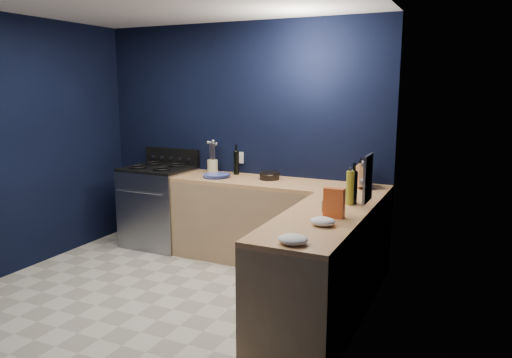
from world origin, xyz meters
The scene contains 27 objects.
floor centered at (0.00, 0.00, -0.01)m, with size 3.50×3.50×0.02m, color #BCB6A4.
wall_back centered at (0.00, 1.76, 1.30)m, with size 3.50×0.02×2.60m, color black.
wall_right centered at (1.76, 0.00, 1.30)m, with size 0.02×3.50×2.60m, color black.
wall_left centered at (-1.76, 0.00, 1.30)m, with size 0.02×3.50×2.60m, color black.
cab_back centered at (0.60, 1.44, 0.43)m, with size 2.30×0.63×0.86m, color #A4815B.
top_back centered at (0.60, 1.44, 0.88)m, with size 2.30×0.63×0.04m, color #9B693E.
cab_right centered at (1.44, 0.29, 0.43)m, with size 0.63×1.67×0.86m, color #A4815B.
top_right centered at (1.44, 0.29, 0.88)m, with size 0.63×1.67×0.04m, color #9B693E.
gas_range centered at (-0.93, 1.42, 0.46)m, with size 0.76×0.66×0.92m, color gray.
oven_door centered at (-0.93, 1.10, 0.45)m, with size 0.59×0.02×0.42m, color black.
cooktop centered at (-0.93, 1.42, 0.94)m, with size 0.76×0.66×0.03m, color black.
backguard centered at (-0.93, 1.72, 1.04)m, with size 0.76×0.06×0.20m, color black.
spice_panel centered at (1.74, 0.55, 1.18)m, with size 0.02×0.28×0.38m, color gray.
wall_outlet centered at (0.00, 1.74, 1.08)m, with size 0.09×0.02×0.13m, color white.
plate_stack centered at (-0.11, 1.37, 0.92)m, with size 0.29×0.29×0.04m, color #343E9B.
ramekin centered at (-0.34, 1.68, 0.92)m, with size 0.10×0.10×0.04m, color white.
utensil_crock centered at (-0.29, 1.62, 0.97)m, with size 0.12×0.12×0.15m, color beige.
wine_bottle_back centered at (0.01, 1.62, 1.03)m, with size 0.07×0.07×0.26m, color black.
lemon_basket centered at (0.47, 1.51, 0.94)m, with size 0.22×0.22×0.08m, color black.
knife_block centered at (1.49, 1.51, 1.01)m, with size 0.13×0.21×0.23m, color #9B663A.
wine_bottle_right centered at (1.56, 0.82, 1.04)m, with size 0.07×0.07×0.28m, color black.
oil_bottle centered at (1.54, 0.76, 1.05)m, with size 0.07×0.07×0.29m, color olive.
spice_jar_near centered at (1.43, 0.54, 0.95)m, with size 0.04×0.04×0.09m, color olive.
spice_jar_far centered at (1.42, 0.43, 0.95)m, with size 0.05×0.05×0.10m, color olive.
crouton_bag centered at (1.53, 0.31, 1.01)m, with size 0.16×0.07×0.23m, color #B2262F.
towel_front centered at (1.52, 0.05, 0.93)m, with size 0.18×0.15×0.06m, color white.
towel_end centered at (1.47, -0.43, 0.93)m, with size 0.20×0.18×0.06m, color white.
Camera 1 is at (2.52, -3.24, 1.90)m, focal length 34.13 mm.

